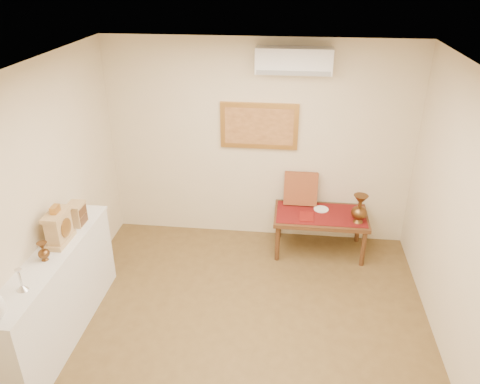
# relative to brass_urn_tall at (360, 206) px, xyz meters

# --- Properties ---
(floor) EXTENTS (4.50, 4.50, 0.00)m
(floor) POSITION_rel_brass_urn_tall_xyz_m (-1.30, -1.72, -0.78)
(floor) COLOR brown
(floor) RESTS_ON ground
(ceiling) EXTENTS (4.50, 4.50, 0.00)m
(ceiling) POSITION_rel_brass_urn_tall_xyz_m (-1.30, -1.72, 1.92)
(ceiling) COLOR silver
(ceiling) RESTS_ON ground
(wall_back) EXTENTS (4.00, 0.02, 2.70)m
(wall_back) POSITION_rel_brass_urn_tall_xyz_m (-1.30, 0.53, 0.57)
(wall_back) COLOR beige
(wall_back) RESTS_ON ground
(wall_left) EXTENTS (0.02, 4.50, 2.70)m
(wall_left) POSITION_rel_brass_urn_tall_xyz_m (-3.30, -1.72, 0.57)
(wall_left) COLOR beige
(wall_left) RESTS_ON ground
(wall_right) EXTENTS (0.02, 4.50, 2.70)m
(wall_right) POSITION_rel_brass_urn_tall_xyz_m (0.70, -1.72, 0.57)
(wall_right) COLOR beige
(wall_right) RESTS_ON ground
(candlestick) EXTENTS (0.10, 0.10, 0.21)m
(candlestick) POSITION_rel_brass_urn_tall_xyz_m (-3.10, -2.25, 0.30)
(candlestick) COLOR silver
(candlestick) RESTS_ON display_ledge
(brass_urn_small) EXTENTS (0.11, 0.11, 0.24)m
(brass_urn_small) POSITION_rel_brass_urn_tall_xyz_m (-3.13, -1.81, 0.32)
(brass_urn_small) COLOR brown
(brass_urn_small) RESTS_ON display_ledge
(table_cloth) EXTENTS (1.14, 0.59, 0.01)m
(table_cloth) POSITION_rel_brass_urn_tall_xyz_m (-0.45, 0.16, -0.23)
(table_cloth) COLOR maroon
(table_cloth) RESTS_ON low_table
(brass_urn_tall) EXTENTS (0.20, 0.20, 0.45)m
(brass_urn_tall) POSITION_rel_brass_urn_tall_xyz_m (0.00, 0.00, 0.00)
(brass_urn_tall) COLOR brown
(brass_urn_tall) RESTS_ON table_cloth
(plate) EXTENTS (0.19, 0.19, 0.01)m
(plate) POSITION_rel_brass_urn_tall_xyz_m (-0.45, 0.27, -0.22)
(plate) COLOR white
(plate) RESTS_ON table_cloth
(menu) EXTENTS (0.19, 0.26, 0.01)m
(menu) POSITION_rel_brass_urn_tall_xyz_m (-0.64, 0.05, -0.22)
(menu) COLOR maroon
(menu) RESTS_ON table_cloth
(cushion) EXTENTS (0.44, 0.19, 0.45)m
(cushion) POSITION_rel_brass_urn_tall_xyz_m (-0.73, 0.41, -0.00)
(cushion) COLOR maroon
(cushion) RESTS_ON table_cloth
(display_ledge) EXTENTS (0.37, 2.02, 0.98)m
(display_ledge) POSITION_rel_brass_urn_tall_xyz_m (-3.13, -1.72, -0.29)
(display_ledge) COLOR silver
(display_ledge) RESTS_ON floor
(mantel_clock) EXTENTS (0.17, 0.36, 0.41)m
(mantel_clock) POSITION_rel_brass_urn_tall_xyz_m (-3.11, -1.50, 0.37)
(mantel_clock) COLOR tan
(mantel_clock) RESTS_ON display_ledge
(wooden_chest) EXTENTS (0.16, 0.21, 0.24)m
(wooden_chest) POSITION_rel_brass_urn_tall_xyz_m (-3.10, -1.14, 0.32)
(wooden_chest) COLOR tan
(wooden_chest) RESTS_ON display_ledge
(low_table) EXTENTS (1.20, 0.70, 0.55)m
(low_table) POSITION_rel_brass_urn_tall_xyz_m (-0.45, 0.16, -0.30)
(low_table) COLOR #533019
(low_table) RESTS_ON floor
(painting) EXTENTS (1.00, 0.06, 0.60)m
(painting) POSITION_rel_brass_urn_tall_xyz_m (-1.30, 0.50, 0.82)
(painting) COLOR #B9823B
(painting) RESTS_ON wall_back
(ac_unit) EXTENTS (0.90, 0.25, 0.30)m
(ac_unit) POSITION_rel_brass_urn_tall_xyz_m (-0.90, 0.39, 1.66)
(ac_unit) COLOR white
(ac_unit) RESTS_ON wall_back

